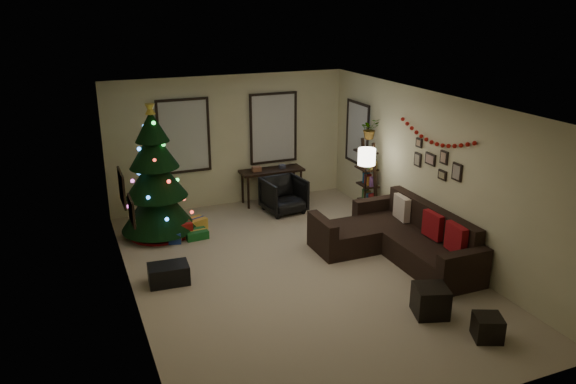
# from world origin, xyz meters

# --- Properties ---
(floor) EXTENTS (7.00, 7.00, 0.00)m
(floor) POSITION_xyz_m (0.00, 0.00, 0.00)
(floor) COLOR tan
(floor) RESTS_ON ground
(ceiling) EXTENTS (7.00, 7.00, 0.00)m
(ceiling) POSITION_xyz_m (0.00, 0.00, 2.70)
(ceiling) COLOR white
(ceiling) RESTS_ON floor
(wall_back) EXTENTS (5.00, 0.00, 5.00)m
(wall_back) POSITION_xyz_m (0.00, 3.50, 1.35)
(wall_back) COLOR beige
(wall_back) RESTS_ON floor
(wall_front) EXTENTS (5.00, 0.00, 5.00)m
(wall_front) POSITION_xyz_m (0.00, -3.50, 1.35)
(wall_front) COLOR beige
(wall_front) RESTS_ON floor
(wall_left) EXTENTS (0.00, 7.00, 7.00)m
(wall_left) POSITION_xyz_m (-2.50, 0.00, 1.35)
(wall_left) COLOR beige
(wall_left) RESTS_ON floor
(wall_right) EXTENTS (0.00, 7.00, 7.00)m
(wall_right) POSITION_xyz_m (2.50, 0.00, 1.35)
(wall_right) COLOR beige
(wall_right) RESTS_ON floor
(window_back_left) EXTENTS (1.05, 0.06, 1.50)m
(window_back_left) POSITION_xyz_m (-0.95, 3.47, 1.55)
(window_back_left) COLOR #728CB2
(window_back_left) RESTS_ON wall_back
(window_back_right) EXTENTS (1.05, 0.06, 1.50)m
(window_back_right) POSITION_xyz_m (0.95, 3.47, 1.55)
(window_back_right) COLOR #728CB2
(window_back_right) RESTS_ON wall_back
(window_right_wall) EXTENTS (0.06, 0.90, 1.30)m
(window_right_wall) POSITION_xyz_m (2.47, 2.55, 1.50)
(window_right_wall) COLOR #728CB2
(window_right_wall) RESTS_ON wall_right
(christmas_tree) EXTENTS (1.35, 1.35, 2.51)m
(christmas_tree) POSITION_xyz_m (-1.73, 2.37, 1.04)
(christmas_tree) COLOR black
(christmas_tree) RESTS_ON floor
(presents) EXTENTS (1.30, 0.89, 0.30)m
(presents) POSITION_xyz_m (-1.41, 2.19, 0.12)
(presents) COLOR maroon
(presents) RESTS_ON floor
(sofa) EXTENTS (1.87, 2.72, 0.87)m
(sofa) POSITION_xyz_m (1.84, -0.07, 0.28)
(sofa) COLOR black
(sofa) RESTS_ON floor
(pillow_red_a) EXTENTS (0.16, 0.46, 0.45)m
(pillow_red_a) POSITION_xyz_m (2.21, -1.05, 0.64)
(pillow_red_a) COLOR maroon
(pillow_red_a) RESTS_ON sofa
(pillow_red_b) EXTENTS (0.13, 0.43, 0.42)m
(pillow_red_b) POSITION_xyz_m (2.21, -0.47, 0.64)
(pillow_red_b) COLOR maroon
(pillow_red_b) RESTS_ON sofa
(pillow_cream) EXTENTS (0.17, 0.44, 0.42)m
(pillow_cream) POSITION_xyz_m (2.21, 0.44, 0.63)
(pillow_cream) COLOR beige
(pillow_cream) RESTS_ON sofa
(ottoman_near) EXTENTS (0.55, 0.55, 0.42)m
(ottoman_near) POSITION_xyz_m (1.20, -1.86, 0.21)
(ottoman_near) COLOR black
(ottoman_near) RESTS_ON floor
(ottoman_far) EXTENTS (0.45, 0.45, 0.32)m
(ottoman_far) POSITION_xyz_m (1.52, -2.63, 0.16)
(ottoman_far) COLOR black
(ottoman_far) RESTS_ON floor
(desk) EXTENTS (1.34, 0.48, 0.72)m
(desk) POSITION_xyz_m (0.81, 3.22, 0.64)
(desk) COLOR black
(desk) RESTS_ON floor
(desk_chair) EXTENTS (0.78, 0.74, 0.73)m
(desk_chair) POSITION_xyz_m (0.82, 2.57, 0.36)
(desk_chair) COLOR black
(desk_chair) RESTS_ON floor
(bookshelf) EXTENTS (0.30, 0.46, 1.55)m
(bookshelf) POSITION_xyz_m (2.30, 1.76, 0.75)
(bookshelf) COLOR black
(bookshelf) RESTS_ON floor
(potted_plant) EXTENTS (0.50, 0.44, 0.51)m
(potted_plant) POSITION_xyz_m (2.30, 1.81, 1.82)
(potted_plant) COLOR #4C4C4C
(potted_plant) RESTS_ON bookshelf
(floor_lamp) EXTENTS (0.32, 0.32, 1.53)m
(floor_lamp) POSITION_xyz_m (1.95, 1.28, 1.28)
(floor_lamp) COLOR black
(floor_lamp) RESTS_ON floor
(art_map) EXTENTS (0.04, 0.60, 0.50)m
(art_map) POSITION_xyz_m (-2.48, 0.69, 1.53)
(art_map) COLOR black
(art_map) RESTS_ON wall_left
(art_abstract) EXTENTS (0.04, 0.45, 0.35)m
(art_abstract) POSITION_xyz_m (-2.48, -0.32, 1.52)
(art_abstract) COLOR black
(art_abstract) RESTS_ON wall_left
(gallery) EXTENTS (0.03, 1.25, 0.54)m
(gallery) POSITION_xyz_m (2.48, -0.07, 1.57)
(gallery) COLOR black
(gallery) RESTS_ON wall_right
(garland) EXTENTS (0.08, 1.90, 0.30)m
(garland) POSITION_xyz_m (2.45, -0.00, 2.00)
(garland) COLOR #A5140C
(garland) RESTS_ON wall_right
(stocking_left) EXTENTS (0.20, 0.05, 0.36)m
(stocking_left) POSITION_xyz_m (-0.14, 3.60, 1.39)
(stocking_left) COLOR #990F0C
(stocking_left) RESTS_ON wall_back
(stocking_right) EXTENTS (0.20, 0.05, 0.36)m
(stocking_right) POSITION_xyz_m (0.19, 3.60, 1.39)
(stocking_right) COLOR #990F0C
(stocking_right) RESTS_ON wall_back
(storage_bin) EXTENTS (0.63, 0.44, 0.30)m
(storage_bin) POSITION_xyz_m (-1.94, 0.42, 0.15)
(storage_bin) COLOR black
(storage_bin) RESTS_ON floor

